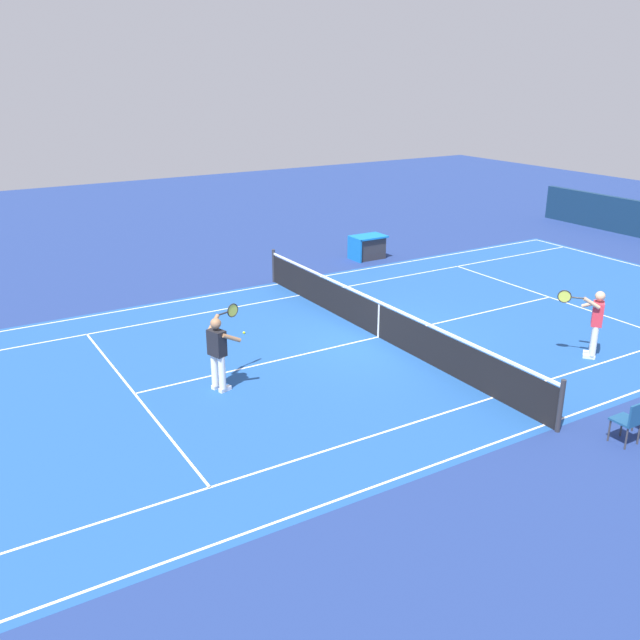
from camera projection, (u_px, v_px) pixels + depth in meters
ground_plane at (378, 337)px, 17.77m from camera, size 60.00×60.00×0.00m
court_slab at (378, 337)px, 17.77m from camera, size 24.20×11.40×0.00m
court_line_markings at (378, 337)px, 17.77m from camera, size 23.85×11.05×0.01m
tennis_net at (379, 319)px, 17.60m from camera, size 0.10×11.70×1.08m
tennis_player_near at (218, 350)px, 14.52m from camera, size 0.97×0.88×1.70m
tennis_player_far at (595, 321)px, 16.22m from camera, size 1.08×0.74×1.70m
tennis_ball at (244, 333)px, 17.97m from camera, size 0.07×0.07×0.07m
spectator_chair_5 at (630, 419)px, 12.48m from camera, size 0.44×0.44×0.88m
equipment_cart_tarped at (367, 247)px, 25.06m from camera, size 1.25×0.84×0.85m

